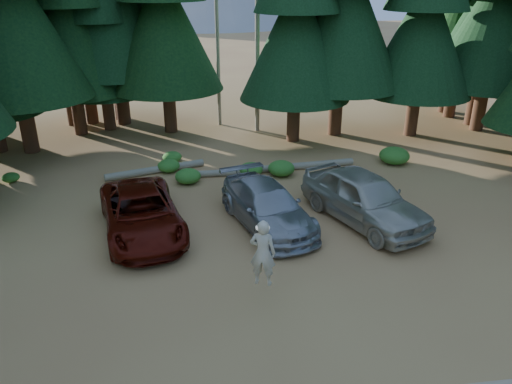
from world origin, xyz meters
TOP-DOWN VIEW (x-y plane):
  - ground at (0.00, 0.00)m, footprint 160.00×160.00m
  - forest_belt_north at (0.00, 15.00)m, footprint 36.00×7.00m
  - snag_front at (0.80, 14.50)m, footprint 0.24×0.24m
  - snag_back at (-1.20, 16.00)m, footprint 0.20×0.20m
  - red_pickup at (-4.62, 3.12)m, footprint 3.51×5.71m
  - silver_minivan_center at (-0.34, 3.14)m, footprint 3.38×5.36m
  - silver_minivan_right at (3.09, 3.04)m, footprint 4.03×5.70m
  - frisbee_player at (-1.10, -1.12)m, footprint 0.80×0.65m
  - log_left at (-4.50, 8.64)m, footprint 4.29×1.68m
  - log_mid at (-1.78, 7.93)m, footprint 3.47×0.29m
  - log_right at (2.01, 8.32)m, footprint 4.87×0.82m
  - shrub_far_left at (-3.93, 8.78)m, footprint 0.99×0.99m
  - shrub_left at (-3.80, 10.00)m, footprint 0.89×0.89m
  - shrub_center_left at (-3.08, 7.37)m, footprint 1.08×1.08m
  - shrub_center_right at (-0.35, 7.84)m, footprint 1.03×1.03m
  - shrub_right at (0.97, 7.71)m, footprint 1.16×1.16m
  - shrub_far_right at (6.41, 8.49)m, footprint 1.39×1.39m
  - shrub_edge_west at (-10.53, 8.42)m, footprint 0.72×0.72m

SIDE VIEW (x-z plane):
  - ground at x=0.00m, z-range 0.00..0.00m
  - forest_belt_north at x=0.00m, z-range -11.00..11.00m
  - log_mid at x=-1.78m, z-range 0.00..0.29m
  - log_right at x=2.01m, z-range 0.00..0.31m
  - log_left at x=-4.50m, z-range 0.00..0.31m
  - shrub_edge_west at x=-10.53m, z-range 0.00..0.40m
  - shrub_left at x=-3.80m, z-range 0.00..0.49m
  - shrub_far_left at x=-3.93m, z-range 0.00..0.54m
  - shrub_center_right at x=-0.35m, z-range 0.00..0.57m
  - shrub_center_left at x=-3.08m, z-range 0.00..0.60m
  - shrub_right at x=0.97m, z-range 0.00..0.64m
  - shrub_far_right at x=6.41m, z-range 0.00..0.76m
  - silver_minivan_center at x=-0.34m, z-range 0.00..1.45m
  - red_pickup at x=-4.62m, z-range 0.00..1.48m
  - silver_minivan_right at x=3.09m, z-range 0.00..1.80m
  - frisbee_player at x=-1.10m, z-range 0.50..2.39m
  - snag_back at x=-1.20m, z-range 0.00..10.00m
  - snag_front at x=0.80m, z-range 0.00..12.00m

